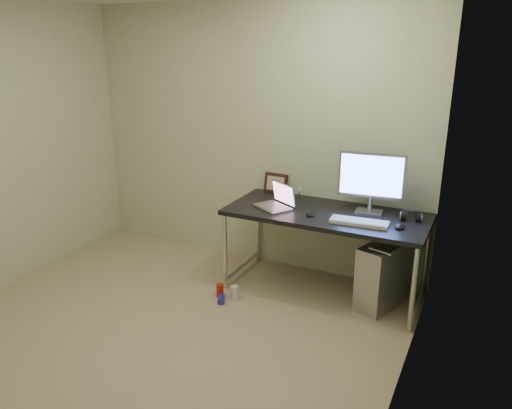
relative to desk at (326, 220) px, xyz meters
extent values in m
plane|color=tan|center=(-0.89, -1.38, -0.68)|extent=(3.50, 3.50, 0.00)
cube|color=beige|center=(-0.89, 0.37, 0.57)|extent=(3.50, 0.02, 2.50)
cube|color=beige|center=(0.86, -1.38, 0.57)|extent=(0.02, 3.50, 2.50)
cube|color=black|center=(0.00, 0.00, 0.05)|extent=(1.71, 0.75, 0.04)
cylinder|color=silver|center=(-0.82, -0.33, -0.32)|extent=(0.04, 0.04, 0.71)
cylinder|color=silver|center=(-0.82, 0.33, -0.32)|extent=(0.04, 0.04, 0.71)
cylinder|color=silver|center=(0.82, -0.33, -0.32)|extent=(0.04, 0.04, 0.71)
cylinder|color=silver|center=(0.82, 0.33, -0.32)|extent=(0.04, 0.04, 0.71)
cylinder|color=silver|center=(-0.82, 0.00, -0.60)|extent=(0.04, 0.67, 0.04)
cylinder|color=silver|center=(0.82, 0.00, -0.60)|extent=(0.04, 0.67, 0.04)
cube|color=silver|center=(0.53, -0.01, -0.40)|extent=(0.39, 0.58, 0.56)
cylinder|color=#A8A9AE|center=(0.53, -0.23, -0.10)|extent=(0.20, 0.09, 0.03)
cylinder|color=#A8A9AE|center=(0.53, 0.21, -0.10)|extent=(0.20, 0.09, 0.03)
cylinder|color=black|center=(0.48, 0.32, -0.28)|extent=(0.01, 0.16, 0.69)
cylinder|color=black|center=(0.57, 0.30, -0.30)|extent=(0.02, 0.11, 0.71)
cylinder|color=#AE230F|center=(-0.78, -0.50, -0.62)|extent=(0.08, 0.08, 0.12)
cylinder|color=white|center=(-0.64, -0.49, -0.61)|extent=(0.09, 0.09, 0.12)
cylinder|color=#3229B5|center=(-0.72, -0.59, -0.65)|extent=(0.10, 0.12, 0.06)
cube|color=#A8A9AE|center=(-0.46, -0.11, 0.08)|extent=(0.38, 0.34, 0.02)
cube|color=slate|center=(-0.46, -0.11, 0.09)|extent=(0.33, 0.29, 0.00)
cube|color=gray|center=(-0.40, 0.00, 0.19)|extent=(0.29, 0.19, 0.20)
cube|color=#7A4D5C|center=(-0.40, -0.01, 0.19)|extent=(0.26, 0.17, 0.17)
cube|color=#A8A9AE|center=(0.33, 0.14, 0.08)|extent=(0.24, 0.18, 0.02)
cylinder|color=#A8A9AE|center=(0.33, 0.16, 0.15)|extent=(0.04, 0.04, 0.12)
cube|color=#A8A9AE|center=(0.33, 0.15, 0.40)|extent=(0.56, 0.09, 0.38)
cube|color=#4F75EB|center=(0.33, 0.13, 0.40)|extent=(0.50, 0.06, 0.33)
cube|color=silver|center=(0.32, -0.15, 0.09)|extent=(0.47, 0.18, 0.03)
ellipsoid|color=black|center=(0.64, -0.11, 0.09)|extent=(0.09, 0.13, 0.04)
ellipsoid|color=black|center=(-0.09, -0.14, 0.09)|extent=(0.08, 0.11, 0.04)
cylinder|color=black|center=(0.62, 0.11, 0.10)|extent=(0.06, 0.10, 0.10)
cylinder|color=black|center=(0.74, 0.11, 0.10)|extent=(0.06, 0.10, 0.10)
cube|color=black|center=(0.68, 0.11, 0.15)|extent=(0.13, 0.04, 0.01)
cube|color=black|center=(-0.62, 0.33, 0.17)|extent=(0.24, 0.08, 0.19)
cylinder|color=silver|center=(-0.35, 0.25, 0.11)|extent=(0.01, 0.01, 0.08)
cylinder|color=silver|center=(-0.35, 0.25, 0.17)|extent=(0.04, 0.03, 0.04)
camera|label=1|loc=(1.24, -3.88, 1.48)|focal=35.00mm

